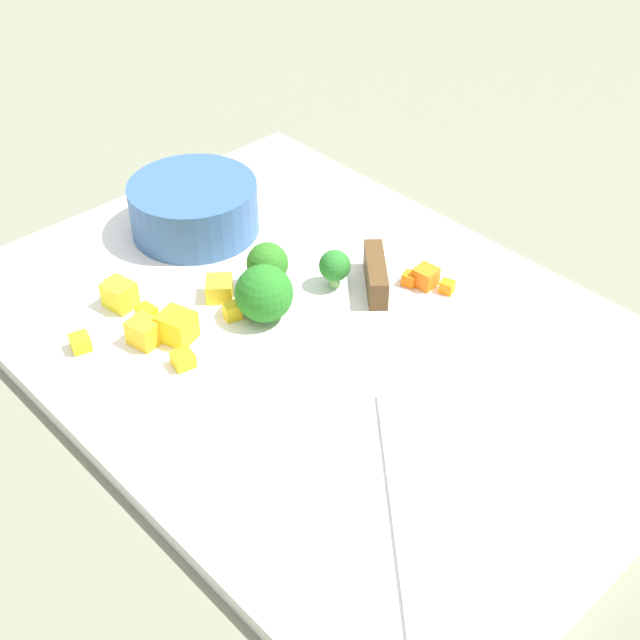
% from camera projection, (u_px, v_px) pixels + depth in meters
% --- Properties ---
extents(ground_plane, '(4.00, 4.00, 0.00)m').
position_uv_depth(ground_plane, '(320.00, 343.00, 0.63)').
color(ground_plane, '#6E705A').
extents(cutting_board, '(0.52, 0.37, 0.01)m').
position_uv_depth(cutting_board, '(320.00, 337.00, 0.63)').
color(cutting_board, white).
rests_on(cutting_board, ground_plane).
extents(prep_bowl, '(0.11, 0.11, 0.04)m').
position_uv_depth(prep_bowl, '(194.00, 208.00, 0.72)').
color(prep_bowl, '#35588E').
rests_on(prep_bowl, cutting_board).
extents(chef_knife, '(0.27, 0.24, 0.02)m').
position_uv_depth(chef_knife, '(384.00, 338.00, 0.61)').
color(chef_knife, silver).
rests_on(chef_knife, cutting_board).
extents(carrot_dice_0, '(0.01, 0.01, 0.01)m').
position_uv_depth(carrot_dice_0, '(447.00, 287.00, 0.66)').
color(carrot_dice_0, orange).
rests_on(carrot_dice_0, cutting_board).
extents(carrot_dice_1, '(0.02, 0.02, 0.02)m').
position_uv_depth(carrot_dice_1, '(426.00, 277.00, 0.66)').
color(carrot_dice_1, orange).
rests_on(carrot_dice_1, cutting_board).
extents(carrot_dice_2, '(0.01, 0.01, 0.01)m').
position_uv_depth(carrot_dice_2, '(410.00, 279.00, 0.67)').
color(carrot_dice_2, orange).
rests_on(carrot_dice_2, cutting_board).
extents(pepper_dice_0, '(0.02, 0.02, 0.01)m').
position_uv_depth(pepper_dice_0, '(183.00, 360.00, 0.59)').
color(pepper_dice_0, yellow).
rests_on(pepper_dice_0, cutting_board).
extents(pepper_dice_1, '(0.03, 0.03, 0.02)m').
position_uv_depth(pepper_dice_1, '(219.00, 289.00, 0.65)').
color(pepper_dice_1, yellow).
rests_on(pepper_dice_1, cutting_board).
extents(pepper_dice_2, '(0.03, 0.03, 0.02)m').
position_uv_depth(pepper_dice_2, '(177.00, 327.00, 0.61)').
color(pepper_dice_2, yellow).
rests_on(pepper_dice_2, cutting_board).
extents(pepper_dice_3, '(0.03, 0.02, 0.02)m').
position_uv_depth(pepper_dice_3, '(120.00, 295.00, 0.64)').
color(pepper_dice_3, yellow).
rests_on(pepper_dice_3, cutting_board).
extents(pepper_dice_4, '(0.01, 0.01, 0.01)m').
position_uv_depth(pepper_dice_4, '(232.00, 311.00, 0.63)').
color(pepper_dice_4, yellow).
rests_on(pepper_dice_4, cutting_board).
extents(pepper_dice_5, '(0.02, 0.02, 0.01)m').
position_uv_depth(pepper_dice_5, '(80.00, 343.00, 0.61)').
color(pepper_dice_5, yellow).
rests_on(pepper_dice_5, cutting_board).
extents(pepper_dice_6, '(0.02, 0.02, 0.02)m').
position_uv_depth(pepper_dice_6, '(145.00, 332.00, 0.61)').
color(pepper_dice_6, yellow).
rests_on(pepper_dice_6, cutting_board).
extents(pepper_dice_7, '(0.02, 0.01, 0.01)m').
position_uv_depth(pepper_dice_7, '(147.00, 314.00, 0.63)').
color(pepper_dice_7, yellow).
rests_on(pepper_dice_7, cutting_board).
extents(pepper_dice_8, '(0.01, 0.01, 0.01)m').
position_uv_depth(pepper_dice_8, '(115.00, 285.00, 0.66)').
color(pepper_dice_8, yellow).
rests_on(pepper_dice_8, cutting_board).
extents(broccoli_floret_0, '(0.04, 0.04, 0.04)m').
position_uv_depth(broccoli_floret_0, '(264.00, 294.00, 0.62)').
color(broccoli_floret_0, '#84C25B').
rests_on(broccoli_floret_0, cutting_board).
extents(broccoli_floret_1, '(0.03, 0.03, 0.04)m').
position_uv_depth(broccoli_floret_1, '(268.00, 264.00, 0.65)').
color(broccoli_floret_1, '#85BC66').
rests_on(broccoli_floret_1, cutting_board).
extents(broccoli_floret_2, '(0.02, 0.02, 0.03)m').
position_uv_depth(broccoli_floret_2, '(335.00, 266.00, 0.66)').
color(broccoli_floret_2, '#82B76B').
rests_on(broccoli_floret_2, cutting_board).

